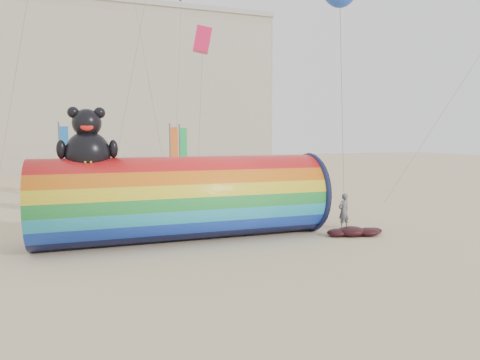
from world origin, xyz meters
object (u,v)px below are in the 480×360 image
object	(u,v)px
hotel_building	(34,89)
kite_handler	(344,211)
windsock_assembly	(185,196)
fabric_bundle	(355,231)

from	to	relation	value
hotel_building	kite_handler	distance (m)	48.81
hotel_building	windsock_assembly	distance (m)	46.07
kite_handler	fabric_bundle	world-z (taller)	kite_handler
windsock_assembly	hotel_building	bearing A→B (deg)	103.04
hotel_building	windsock_assembly	size ratio (longest dim) A/B	5.16
hotel_building	windsock_assembly	bearing A→B (deg)	-76.96
windsock_assembly	fabric_bundle	xyz separation A→B (m)	(6.98, -1.82, -1.62)
windsock_assembly	fabric_bundle	size ratio (longest dim) A/B	4.47
hotel_building	kite_handler	size ratio (longest dim) A/B	37.05
kite_handler	hotel_building	bearing A→B (deg)	-81.62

